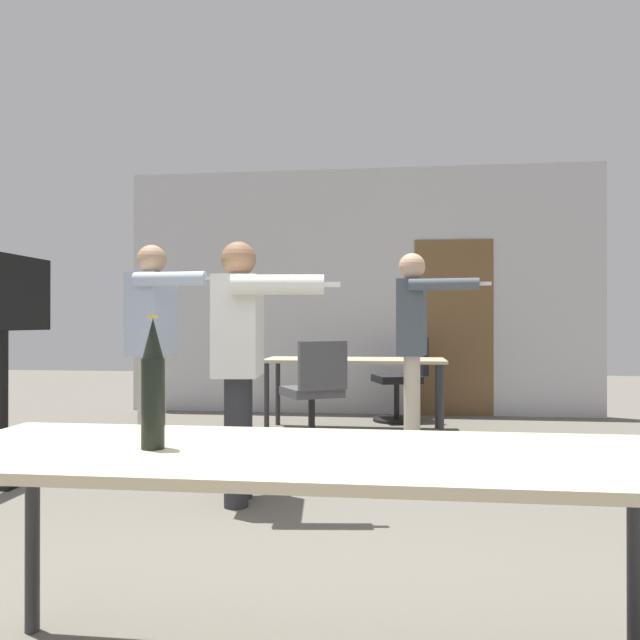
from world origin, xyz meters
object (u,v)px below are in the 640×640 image
at_px(tv_screen, 3,339).
at_px(office_chair_side_rolled, 403,382).
at_px(person_right_polo, 153,330).
at_px(beer_bottle, 153,386).
at_px(office_chair_far_right, 315,396).
at_px(person_left_plaid, 414,331).
at_px(person_near_casual, 241,347).

distance_m(tv_screen, office_chair_side_rolled, 4.06).
distance_m(person_right_polo, office_chair_side_rolled, 3.03).
relative_size(person_right_polo, beer_bottle, 4.43).
distance_m(tv_screen, office_chair_far_right, 2.52).
height_order(person_left_plaid, beer_bottle, person_left_plaid).
bearing_deg(person_near_casual, office_chair_far_right, 166.84).
height_order(person_near_casual, office_chair_side_rolled, person_near_casual).
bearing_deg(person_left_plaid, person_near_casual, -26.49).
xyz_separation_m(person_left_plaid, person_right_polo, (-2.04, -0.59, 0.01)).
xyz_separation_m(person_near_casual, office_chair_side_rolled, (1.01, 3.24, -0.50)).
relative_size(office_chair_side_rolled, beer_bottle, 2.42).
bearing_deg(person_near_casual, tv_screen, -106.46).
bearing_deg(person_near_casual, person_right_polo, -142.99).
bearing_deg(office_chair_far_right, office_chair_side_rolled, 32.17).
distance_m(person_right_polo, beer_bottle, 3.23).
bearing_deg(tv_screen, person_left_plaid, -65.44).
height_order(tv_screen, beer_bottle, tv_screen).
height_order(person_left_plaid, person_right_polo, person_right_polo).
bearing_deg(office_chair_side_rolled, person_left_plaid, 164.29).
bearing_deg(office_chair_side_rolled, beer_bottle, 153.43).
height_order(office_chair_side_rolled, office_chair_far_right, same).
xyz_separation_m(office_chair_far_right, beer_bottle, (0.02, -3.74, 0.47)).
bearing_deg(beer_bottle, person_near_casual, 96.90).
distance_m(person_near_casual, person_right_polo, 1.41).
xyz_separation_m(office_chair_side_rolled, office_chair_far_right, (-0.79, -1.46, -0.00)).
relative_size(person_near_casual, office_chair_side_rolled, 1.70).
xyz_separation_m(person_near_casual, person_right_polo, (-0.97, 1.03, 0.09)).
height_order(person_left_plaid, office_chair_side_rolled, person_left_plaid).
bearing_deg(beer_bottle, person_left_plaid, 76.75).
distance_m(tv_screen, person_left_plaid, 3.12).
relative_size(tv_screen, office_chair_side_rolled, 1.69).
bearing_deg(office_chair_far_right, person_left_plaid, -40.29).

